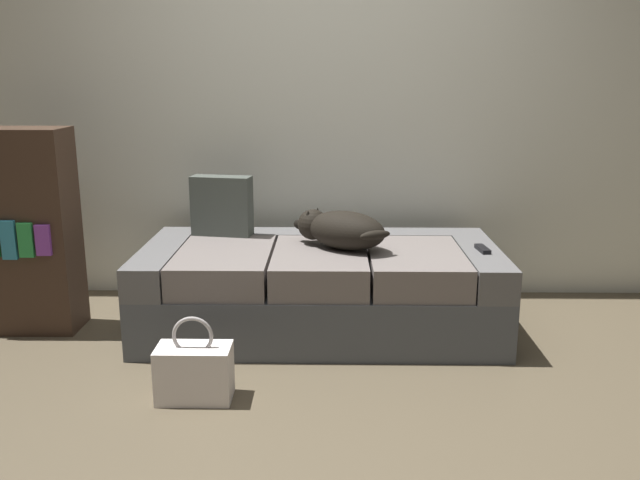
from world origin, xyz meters
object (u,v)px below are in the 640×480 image
object	(u,v)px
couch	(320,288)
tv_remote	(483,249)
bookshelf	(21,231)
dog_dark	(340,229)
handbag	(194,372)
throw_pillow	(222,206)

from	to	relation	value
couch	tv_remote	size ratio (longest dim) A/B	12.73
bookshelf	dog_dark	bearing A→B (deg)	-0.50
dog_dark	handbag	distance (m)	1.12
dog_dark	handbag	world-z (taller)	dog_dark
throw_pillow	couch	bearing A→B (deg)	-25.30
tv_remote	throw_pillow	distance (m)	1.47
couch	bookshelf	distance (m)	1.64
bookshelf	tv_remote	bearing A→B (deg)	-1.52
couch	handbag	bearing A→B (deg)	-122.34
couch	handbag	size ratio (longest dim) A/B	5.05
dog_dark	tv_remote	world-z (taller)	dog_dark
dog_dark	throw_pillow	distance (m)	0.74
couch	throw_pillow	xyz separation A→B (m)	(-0.57, 0.27, 0.41)
dog_dark	bookshelf	size ratio (longest dim) A/B	0.51
handbag	bookshelf	world-z (taller)	bookshelf
dog_dark	bookshelf	distance (m)	1.71
throw_pillow	handbag	xyz separation A→B (m)	(0.04, -1.10, -0.51)
handbag	bookshelf	distance (m)	1.42
couch	throw_pillow	world-z (taller)	throw_pillow
bookshelf	throw_pillow	bearing A→B (deg)	15.02
dog_dark	tv_remote	xyz separation A→B (m)	(0.75, -0.05, -0.09)
couch	throw_pillow	distance (m)	0.75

